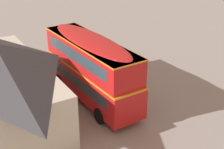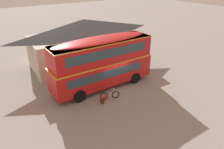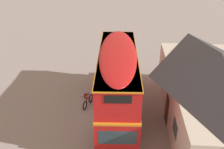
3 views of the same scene
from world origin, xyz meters
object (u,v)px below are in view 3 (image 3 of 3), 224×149
at_px(touring_bicycle, 88,101).
at_px(water_bottle_clear_plastic, 80,97).
at_px(backpack_on_ground, 86,96).
at_px(double_decker_bus, 118,80).

bearing_deg(touring_bicycle, water_bottle_clear_plastic, -141.41).
distance_m(backpack_on_ground, water_bottle_clear_plastic, 0.51).
distance_m(double_decker_bus, water_bottle_clear_plastic, 4.20).
xyz_separation_m(double_decker_bus, water_bottle_clear_plastic, (-1.60, -2.94, -2.54)).
distance_m(double_decker_bus, backpack_on_ground, 3.77).
xyz_separation_m(double_decker_bus, backpack_on_ground, (-1.57, -2.46, -2.39)).
distance_m(double_decker_bus, touring_bicycle, 3.26).
bearing_deg(backpack_on_ground, double_decker_bus, 57.48).
relative_size(double_decker_bus, water_bottle_clear_plastic, 45.93).
height_order(double_decker_bus, touring_bicycle, double_decker_bus).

